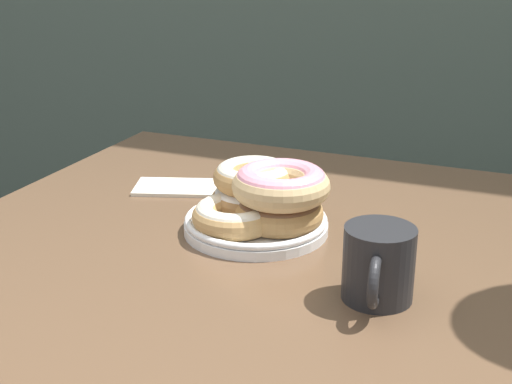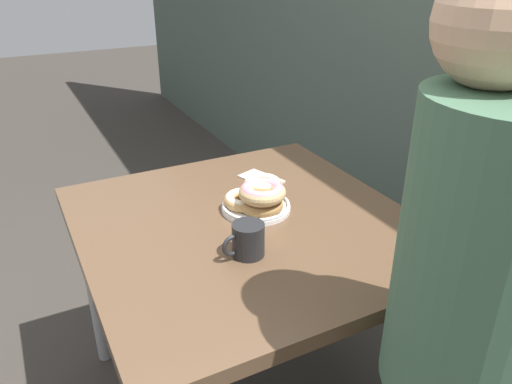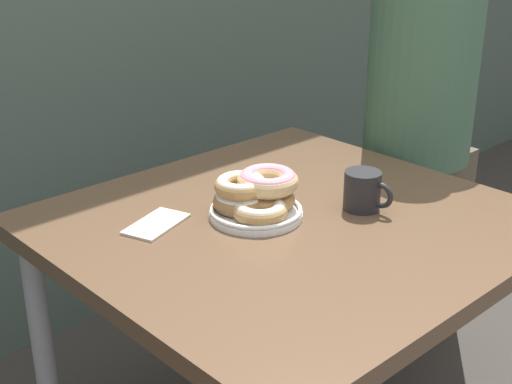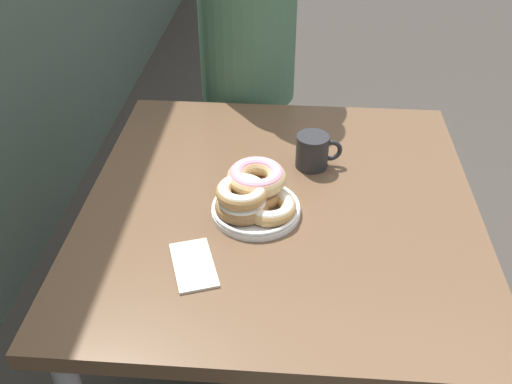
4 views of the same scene
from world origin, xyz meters
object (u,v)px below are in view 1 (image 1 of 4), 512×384
(dining_table, at_px, (275,301))
(napkin, at_px, (180,187))
(donut_plate, at_px, (261,201))
(coffee_mug, at_px, (378,264))

(dining_table, height_order, napkin, napkin)
(dining_table, xyz_separation_m, donut_plate, (-0.05, 0.06, 0.12))
(dining_table, xyz_separation_m, coffee_mug, (0.16, -0.08, 0.12))
(dining_table, bearing_deg, donut_plate, 127.02)
(coffee_mug, bearing_deg, napkin, 147.85)
(dining_table, height_order, coffee_mug, coffee_mug)
(dining_table, bearing_deg, coffee_mug, -26.17)
(donut_plate, height_order, napkin, donut_plate)
(coffee_mug, distance_m, napkin, 0.47)
(coffee_mug, height_order, napkin, coffee_mug)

